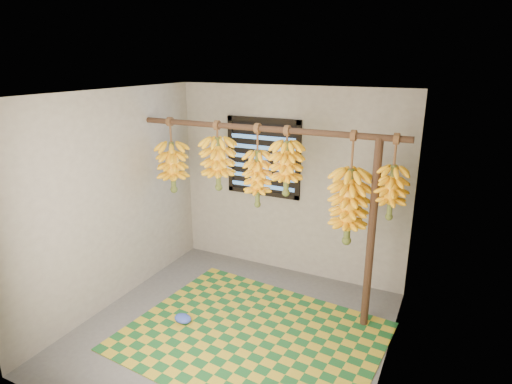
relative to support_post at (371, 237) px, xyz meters
The scene contains 16 objects.
floor 1.71m from the support_post, 149.74° to the right, with size 3.00×3.00×0.01m, color #4F4F4F.
ceiling 1.98m from the support_post, 149.74° to the right, with size 3.00×3.00×0.01m, color silver.
wall_back 1.46m from the support_post, 146.14° to the left, with size 3.00×0.01×2.40m, color gray.
wall_left 2.80m from the support_post, 165.49° to the right, with size 0.01×3.00×2.40m, color gray.
wall_right 0.79m from the support_post, 66.46° to the right, with size 0.01×3.00×2.40m, color gray.
window 1.80m from the support_post, 153.40° to the left, with size 1.00×0.04×1.00m.
hanging_pole 1.56m from the support_post, behind, with size 0.06×0.06×3.00m, color #40291B.
support_post is the anchor object (origin of this frame).
woven_mat 1.56m from the support_post, 143.83° to the right, with size 2.46×1.96×0.01m, color #195524.
plastic_bag 2.15m from the support_post, 154.78° to the right, with size 0.20×0.15×0.08m, color #3149B9.
banana_bunch_a 2.42m from the support_post, behind, with size 0.35×0.35×0.89m.
banana_bunch_b 1.84m from the support_post, behind, with size 0.37×0.37×0.78m.
banana_bunch_c 1.33m from the support_post, behind, with size 0.31×0.31×0.91m.
banana_bunch_d 1.10m from the support_post, behind, with size 0.33×0.33×0.73m.
banana_bunch_e 0.38m from the support_post, behind, with size 0.36×0.36×1.15m.
banana_bunch_f 0.51m from the support_post, ahead, with size 0.30×0.30×0.83m.
Camera 1 is at (1.88, -3.32, 2.70)m, focal length 30.00 mm.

